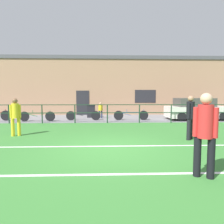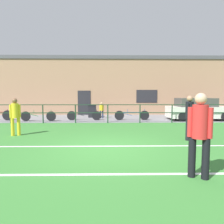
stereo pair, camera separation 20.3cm
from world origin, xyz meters
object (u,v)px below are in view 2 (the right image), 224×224
(player_winger, at_px, (200,130))
(bicycle_parked_2, at_px, (84,115))
(spectator_child, at_px, (102,109))
(parked_car_red, at_px, (197,109))
(bicycle_parked_0, at_px, (132,115))
(trash_bin_0, at_px, (92,111))
(player_goalkeeper, at_px, (189,115))
(bicycle_parked_1, at_px, (38,116))
(player_striker, at_px, (15,114))

(player_winger, height_order, bicycle_parked_2, player_winger)
(player_winger, bearing_deg, spectator_child, 130.76)
(bicycle_parked_2, bearing_deg, player_winger, -69.89)
(spectator_child, xyz_separation_m, parked_car_red, (6.63, -1.06, 0.05))
(bicycle_parked_0, distance_m, trash_bin_0, 3.34)
(player_goalkeeper, bearing_deg, trash_bin_0, 71.30)
(parked_car_red, bearing_deg, bicycle_parked_1, -177.27)
(player_striker, bearing_deg, trash_bin_0, 45.31)
(bicycle_parked_0, xyz_separation_m, bicycle_parked_2, (-3.25, -0.00, -0.01))
(player_goalkeeper, xyz_separation_m, bicycle_parked_1, (-7.71, 5.66, -0.62))
(bicycle_parked_0, bearing_deg, bicycle_parked_1, -176.40)
(spectator_child, height_order, bicycle_parked_2, spectator_child)
(player_goalkeeper, relative_size, player_striker, 1.07)
(player_goalkeeper, bearing_deg, bicycle_parked_2, 80.49)
(parked_car_red, bearing_deg, spectator_child, 170.93)
(parked_car_red, distance_m, bicycle_parked_0, 4.55)
(player_winger, xyz_separation_m, parked_car_red, (4.25, 9.78, -0.28))
(player_striker, bearing_deg, player_goalkeeper, -30.77)
(spectator_child, relative_size, bicycle_parked_2, 0.51)
(parked_car_red, bearing_deg, bicycle_parked_2, -179.10)
(player_goalkeeper, distance_m, player_winger, 3.81)
(player_striker, distance_m, spectator_child, 7.17)
(bicycle_parked_0, height_order, bicycle_parked_1, bicycle_parked_0)
(spectator_child, distance_m, bicycle_parked_0, 2.43)
(player_striker, bearing_deg, parked_car_red, 4.26)
(player_striker, xyz_separation_m, trash_bin_0, (2.72, 6.87, -0.40))
(bicycle_parked_0, height_order, trash_bin_0, trash_bin_0)
(player_winger, xyz_separation_m, trash_bin_0, (-3.12, 11.43, -0.50))
(player_striker, relative_size, trash_bin_0, 1.65)
(player_goalkeeper, bearing_deg, spectator_child, 68.82)
(bicycle_parked_0, bearing_deg, bicycle_parked_2, -180.00)
(bicycle_parked_0, bearing_deg, spectator_child, 150.64)
(bicycle_parked_0, relative_size, trash_bin_0, 2.45)
(bicycle_parked_1, bearing_deg, spectator_child, 20.97)
(player_winger, relative_size, parked_car_red, 0.44)
(player_striker, relative_size, bicycle_parked_0, 0.68)
(player_striker, height_order, parked_car_red, player_striker)
(bicycle_parked_0, xyz_separation_m, bicycle_parked_1, (-6.20, -0.39, -0.00))
(bicycle_parked_1, distance_m, trash_bin_0, 4.01)
(player_goalkeeper, bearing_deg, bicycle_parked_1, 96.00)
(trash_bin_0, bearing_deg, bicycle_parked_0, -32.15)
(bicycle_parked_0, bearing_deg, player_winger, -88.30)
(bicycle_parked_1, bearing_deg, trash_bin_0, 32.77)
(player_goalkeeper, bearing_deg, player_winger, -156.48)
(player_striker, distance_m, trash_bin_0, 7.40)
(player_winger, bearing_deg, player_striker, 170.35)
(player_striker, relative_size, bicycle_parked_2, 0.69)
(parked_car_red, height_order, bicycle_parked_2, parked_car_red)
(player_goalkeeper, bearing_deg, bicycle_parked_0, 56.32)
(player_goalkeeper, height_order, bicycle_parked_2, player_goalkeeper)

